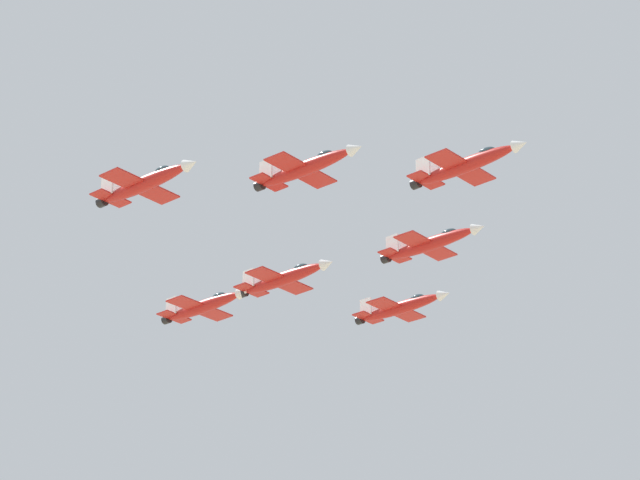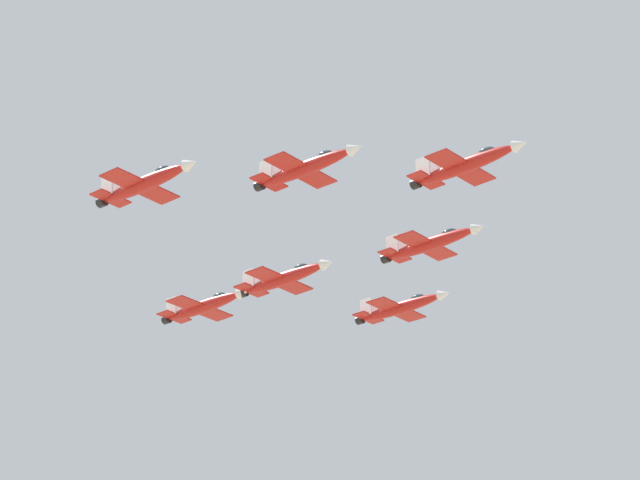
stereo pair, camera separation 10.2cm
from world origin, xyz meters
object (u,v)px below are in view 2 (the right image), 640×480
at_px(jet_left_wingman, 430,243).
at_px(jet_right_wingman, 305,167).
at_px(jet_left_outer, 400,307).
at_px(jet_trailing, 204,306).
at_px(jet_slot_rear, 284,278).
at_px(jet_lead, 466,165).
at_px(jet_right_outer, 144,183).

relative_size(jet_left_wingman, jet_right_wingman, 1.00).
relative_size(jet_left_outer, jet_trailing, 1.01).
bearing_deg(jet_trailing, jet_left_wingman, 23.79).
xyz_separation_m(jet_right_wingman, jet_slot_rear, (21.17, -3.23, -7.09)).
bearing_deg(jet_right_wingman, jet_trailing, 156.26).
bearing_deg(jet_right_wingman, jet_slot_rear, 138.92).
distance_m(jet_lead, jet_right_outer, 42.92).
bearing_deg(jet_left_outer, jet_left_wingman, -40.53).
bearing_deg(jet_right_wingman, jet_lead, 39.65).
bearing_deg(jet_lead, jet_left_outer, 140.31).
relative_size(jet_lead, jet_trailing, 1.04).
bearing_deg(jet_right_outer, jet_trailing, 120.63).
height_order(jet_left_outer, jet_trailing, jet_left_outer).
relative_size(jet_lead, jet_left_wingman, 1.03).
bearing_deg(jet_left_wingman, jet_trailing, -157.33).
xyz_separation_m(jet_left_outer, jet_trailing, (-0.69, 32.18, -3.97)).
relative_size(jet_right_wingman, jet_left_outer, 0.99).
distance_m(jet_left_wingman, jet_slot_rear, 22.11).
bearing_deg(jet_right_wingman, jet_right_outer, -140.35).
bearing_deg(jet_slot_rear, jet_trailing, -179.39).
bearing_deg(jet_right_outer, jet_lead, 40.53).
xyz_separation_m(jet_left_outer, jet_right_outer, (-29.16, 47.21, 0.90)).
distance_m(jet_right_wingman, jet_slot_rear, 22.56).
bearing_deg(jet_left_wingman, jet_lead, -40.72).
relative_size(jet_right_wingman, jet_right_outer, 0.97).
distance_m(jet_right_wingman, jet_left_outer, 44.81).
xyz_separation_m(jet_right_outer, jet_slot_rear, (14.58, -23.60, -4.79)).
xyz_separation_m(jet_lead, jet_left_outer, (42.35, -6.45, -3.57)).
xyz_separation_m(jet_lead, jet_right_outer, (13.19, 40.75, -2.67)).
bearing_deg(jet_trailing, jet_lead, 0.76).
bearing_deg(jet_left_outer, jet_right_outer, -90.16).
bearing_deg(jet_slot_rear, jet_lead, 0.60).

